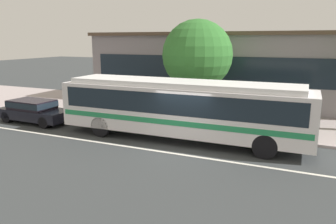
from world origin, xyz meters
TOP-DOWN VIEW (x-y plane):
  - ground_plane at (0.00, 0.00)m, footprint 120.00×120.00m
  - sidewalk_slab at (0.00, 6.53)m, footprint 60.00×8.00m
  - lane_stripe_center at (0.00, -0.80)m, footprint 56.00×0.16m
  - transit_bus at (-0.55, 1.18)m, footprint 11.83×2.60m
  - sedan_behind_bus at (-9.51, 0.89)m, footprint 4.41×1.91m
  - pedestrian_waiting_near_sign at (-5.34, 3.50)m, footprint 0.45×0.45m
  - bus_stop_sign at (4.45, 3.32)m, footprint 0.08×0.44m
  - street_tree_near_stop at (-1.33, 5.65)m, footprint 4.12×4.12m
  - station_building at (-1.39, 12.11)m, footprint 18.85×8.38m

SIDE VIEW (x-z plane):
  - ground_plane at x=0.00m, z-range 0.00..0.00m
  - lane_stripe_center at x=0.00m, z-range 0.00..0.01m
  - sidewalk_slab at x=0.00m, z-range 0.00..0.12m
  - sedan_behind_bus at x=-9.51m, z-range 0.08..1.37m
  - pedestrian_waiting_near_sign at x=-5.34m, z-range 0.26..1.92m
  - transit_bus at x=-0.55m, z-range 0.23..3.04m
  - bus_stop_sign at x=4.45m, z-range 0.46..2.85m
  - station_building at x=-1.39m, z-range 0.01..5.18m
  - street_tree_near_stop at x=-1.33m, z-range 0.91..6.63m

